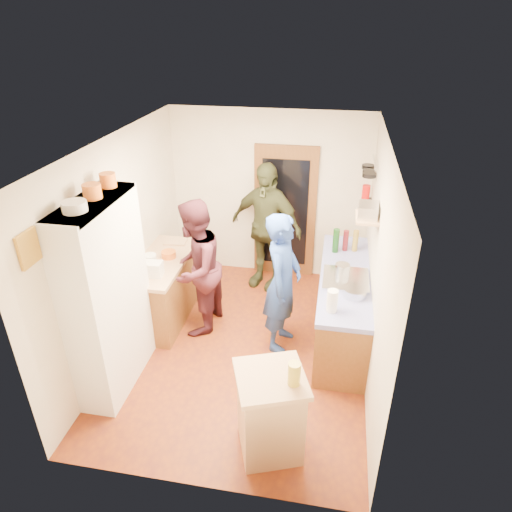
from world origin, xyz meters
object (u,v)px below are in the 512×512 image
(right_counter_base, at_px, (342,306))
(island_base, at_px, (270,415))
(hutch_body, at_px, (108,298))
(person_hob, at_px, (285,285))
(person_left, at_px, (199,267))
(person_back, at_px, (266,227))

(right_counter_base, bearing_deg, island_base, -108.19)
(hutch_body, xyz_separation_m, island_base, (1.86, -0.66, -0.67))
(person_hob, distance_m, person_left, 1.14)
(person_back, bearing_deg, person_left, -98.87)
(person_back, bearing_deg, person_hob, -52.56)
(person_left, bearing_deg, island_base, 39.82)
(island_base, distance_m, person_left, 2.21)
(person_left, bearing_deg, person_back, 157.38)
(hutch_body, distance_m, island_base, 2.08)
(right_counter_base, bearing_deg, person_back, 137.92)
(hutch_body, height_order, person_back, hutch_body)
(island_base, relative_size, person_back, 0.44)
(island_base, bearing_deg, person_back, 99.89)
(island_base, xyz_separation_m, person_left, (-1.20, 1.80, 0.48))
(right_counter_base, xyz_separation_m, person_hob, (-0.72, -0.37, 0.48))
(right_counter_base, height_order, island_base, island_base)
(right_counter_base, height_order, person_back, person_back)
(hutch_body, relative_size, right_counter_base, 1.00)
(hutch_body, relative_size, person_left, 1.21)
(right_counter_base, relative_size, person_left, 1.21)
(right_counter_base, xyz_separation_m, island_base, (-0.64, -1.96, 0.01))
(person_back, bearing_deg, island_base, -60.18)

